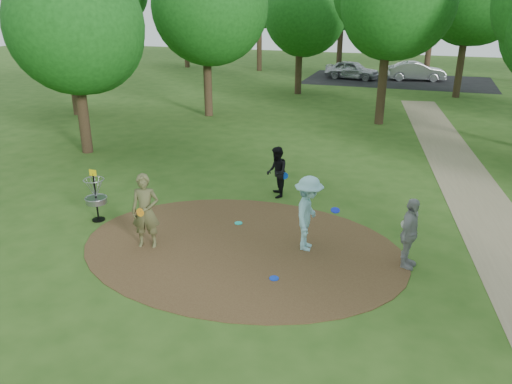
% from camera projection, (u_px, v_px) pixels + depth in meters
% --- Properties ---
extents(ground, '(100.00, 100.00, 0.00)m').
position_uv_depth(ground, '(241.00, 248.00, 12.82)').
color(ground, '#2D5119').
rests_on(ground, ground).
extents(dirt_clearing, '(8.40, 8.40, 0.02)m').
position_uv_depth(dirt_clearing, '(241.00, 248.00, 12.82)').
color(dirt_clearing, '#47301C').
rests_on(dirt_clearing, ground).
extents(footpath, '(7.55, 39.89, 0.01)m').
position_uv_depth(footpath, '(508.00, 251.00, 12.66)').
color(footpath, '#8C7A5B').
rests_on(footpath, ground).
extents(parking_lot, '(14.00, 8.00, 0.01)m').
position_uv_depth(parking_lot, '(398.00, 80.00, 38.73)').
color(parking_lot, black).
rests_on(parking_lot, ground).
extents(player_observer_with_disc, '(0.82, 0.64, 1.96)m').
position_uv_depth(player_observer_with_disc, '(146.00, 211.00, 12.56)').
color(player_observer_with_disc, brown).
rests_on(player_observer_with_disc, ground).
extents(player_throwing_with_disc, '(1.19, 1.29, 1.95)m').
position_uv_depth(player_throwing_with_disc, '(308.00, 214.00, 12.43)').
color(player_throwing_with_disc, '#97D6E1').
rests_on(player_throwing_with_disc, ground).
extents(player_walking_with_disc, '(0.87, 0.97, 1.64)m').
position_uv_depth(player_walking_with_disc, '(277.00, 172.00, 15.86)').
color(player_walking_with_disc, black).
rests_on(player_walking_with_disc, ground).
extents(player_waiting_with_disc, '(0.67, 1.10, 1.74)m').
position_uv_depth(player_waiting_with_disc, '(409.00, 234.00, 11.62)').
color(player_waiting_with_disc, '#99999C').
rests_on(player_waiting_with_disc, ground).
extents(disc_ground_cyan, '(0.22, 0.22, 0.02)m').
position_uv_depth(disc_ground_cyan, '(238.00, 223.00, 14.16)').
color(disc_ground_cyan, '#1AD1BC').
rests_on(disc_ground_cyan, dirt_clearing).
extents(disc_ground_blue, '(0.22, 0.22, 0.02)m').
position_uv_depth(disc_ground_blue, '(274.00, 278.00, 11.37)').
color(disc_ground_blue, '#0C35D0').
rests_on(disc_ground_blue, dirt_clearing).
extents(car_left, '(4.40, 2.38, 1.42)m').
position_uv_depth(car_left, '(352.00, 70.00, 39.20)').
color(car_left, '#AEB0B6').
rests_on(car_left, ground).
extents(car_right, '(4.49, 2.13, 1.42)m').
position_uv_depth(car_right, '(416.00, 71.00, 38.44)').
color(car_right, '#9B9EA2').
rests_on(car_right, ground).
extents(disc_golf_basket, '(0.63, 0.63, 1.54)m').
position_uv_depth(disc_golf_basket, '(95.00, 192.00, 14.10)').
color(disc_golf_basket, black).
rests_on(disc_golf_basket, ground).
extents(tree_ring, '(37.75, 45.80, 9.08)m').
position_uv_depth(tree_ring, '(372.00, 21.00, 17.34)').
color(tree_ring, '#332316').
rests_on(tree_ring, ground).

